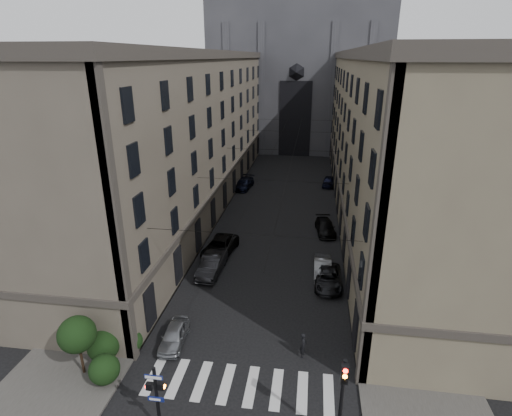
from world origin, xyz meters
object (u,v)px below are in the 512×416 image
at_px(pedestrian_signal_left, 156,394).
at_px(car_left_near, 174,335).
at_px(pedestrian, 303,345).
at_px(car_right_near, 323,268).
at_px(car_right_midfar, 325,227).
at_px(car_left_midnear, 212,265).
at_px(gothic_tower, 300,58).
at_px(car_left_far, 244,184).
at_px(car_right_far, 328,182).
at_px(car_right_midnear, 328,278).
at_px(car_left_midfar, 220,247).
at_px(traffic_light_right, 342,394).

height_order(pedestrian_signal_left, car_left_near, pedestrian_signal_left).
bearing_deg(pedestrian, car_right_near, -0.61).
bearing_deg(car_right_midfar, car_left_midnear, -142.27).
bearing_deg(car_left_midnear, gothic_tower, 87.68).
bearing_deg(gothic_tower, car_left_far, -100.53).
bearing_deg(pedestrian, car_left_near, 96.62).
bearing_deg(car_right_midfar, car_right_far, 80.07).
height_order(gothic_tower, car_left_midnear, gothic_tower).
xyz_separation_m(car_right_midfar, car_right_far, (0.78, 17.28, 0.01)).
xyz_separation_m(car_right_midnear, car_right_midfar, (-0.04, 10.81, 0.00)).
height_order(car_left_near, car_left_midfar, car_left_midfar).
relative_size(traffic_light_right, car_left_near, 1.39).
bearing_deg(pedestrian, car_left_far, 22.62).
relative_size(car_right_midnear, car_right_midfar, 1.04).
bearing_deg(car_right_midfar, car_left_far, 121.43).
distance_m(gothic_tower, car_left_midfar, 56.53).
bearing_deg(car_left_midfar, pedestrian_signal_left, -78.87).
bearing_deg(car_right_midnear, pedestrian_signal_left, -120.40).
bearing_deg(pedestrian, car_right_far, 2.72).
bearing_deg(car_right_far, car_right_near, -85.96).
bearing_deg(car_right_midnear, pedestrian, -101.56).
height_order(car_right_near, car_right_far, car_right_near).
relative_size(car_left_midnear, car_right_midnear, 1.02).
bearing_deg(traffic_light_right, car_right_midfar, 90.39).
bearing_deg(car_left_far, car_right_midnear, -58.12).
xyz_separation_m(car_left_midfar, car_right_midnear, (10.36, -4.34, -0.08)).
relative_size(traffic_light_right, car_left_midfar, 0.95).
distance_m(car_left_midfar, car_right_near, 10.27).
relative_size(pedestrian_signal_left, car_right_midnear, 0.82).
height_order(car_right_midfar, car_right_far, car_right_far).
bearing_deg(car_left_midfar, pedestrian, -50.04).
xyz_separation_m(car_left_near, car_left_midfar, (0.08, 13.28, 0.12)).
height_order(traffic_light_right, car_right_midnear, traffic_light_right).
height_order(car_left_midfar, car_left_far, car_left_midfar).
bearing_deg(car_right_midfar, car_left_midfar, -155.27).
bearing_deg(car_right_near, car_right_far, 86.99).
distance_m(car_right_far, pedestrian, 37.12).
height_order(car_right_near, car_right_midfar, car_right_near).
distance_m(car_right_near, car_right_midnear, 1.72).
xyz_separation_m(car_right_midfar, pedestrian, (-1.75, -19.75, 0.19)).
xyz_separation_m(gothic_tower, car_left_midfar, (-4.89, -53.68, -17.04)).
bearing_deg(car_left_far, car_right_near, -57.49).
bearing_deg(car_right_far, car_right_midfar, -85.97).
bearing_deg(car_right_midfar, pedestrian, -102.43).
relative_size(car_right_near, car_right_far, 1.07).
bearing_deg(car_right_midnear, car_left_near, -139.63).
bearing_deg(car_right_far, traffic_light_right, -84.19).
xyz_separation_m(pedestrian_signal_left, pedestrian, (7.19, 6.50, -1.46)).
bearing_deg(car_left_midnear, car_right_midnear, -0.79).
distance_m(pedestrian_signal_left, traffic_light_right, 9.18).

